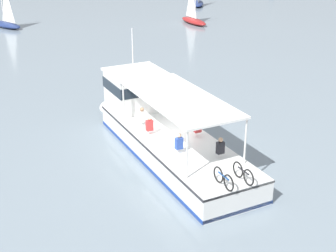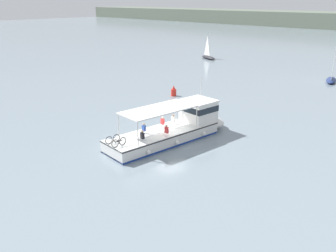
% 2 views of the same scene
% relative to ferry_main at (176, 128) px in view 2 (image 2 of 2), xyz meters
% --- Properties ---
extents(ground_plane, '(400.00, 400.00, 0.00)m').
position_rel_ferry_main_xyz_m(ground_plane, '(0.26, -1.10, -1.02)').
color(ground_plane, gray).
extents(ferry_main, '(4.29, 13.00, 5.32)m').
position_rel_ferry_main_xyz_m(ferry_main, '(0.00, 0.00, 0.00)').
color(ferry_main, white).
rests_on(ferry_main, ground).
extents(sailboat_off_stern, '(4.98, 3.04, 5.40)m').
position_rel_ferry_main_xyz_m(sailboat_off_stern, '(-26.62, 38.25, -0.48)').
color(sailboat_off_stern, '#232328').
rests_on(sailboat_off_stern, ground).
extents(sailboat_far_right, '(2.84, 5.00, 5.40)m').
position_rel_ferry_main_xyz_m(sailboat_far_right, '(0.91, 33.65, -0.48)').
color(sailboat_far_right, navy).
rests_on(sailboat_far_right, ground).
extents(channel_buoy, '(0.70, 0.70, 1.40)m').
position_rel_ferry_main_xyz_m(channel_buoy, '(-10.63, 10.81, -0.45)').
color(channel_buoy, red).
rests_on(channel_buoy, ground).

